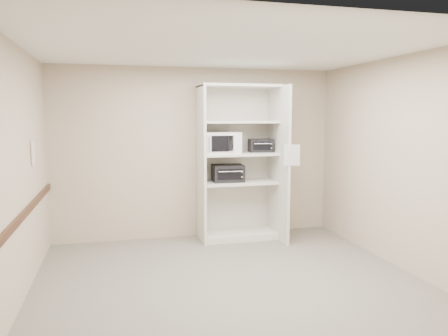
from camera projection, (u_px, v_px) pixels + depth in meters
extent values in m
cube|color=#6D675D|center=(228.00, 279.00, 5.22)|extent=(4.50, 4.00, 0.01)
cube|color=white|center=(228.00, 48.00, 4.90)|extent=(4.50, 4.00, 0.01)
cube|color=tan|center=(196.00, 153.00, 6.98)|extent=(4.50, 0.02, 2.70)
cube|color=tan|center=(299.00, 199.00, 3.13)|extent=(4.50, 0.02, 2.70)
cube|color=tan|center=(18.00, 174.00, 4.51)|extent=(0.02, 4.00, 2.70)
cube|color=tan|center=(397.00, 162.00, 5.61)|extent=(0.02, 4.00, 2.70)
cube|color=silver|center=(201.00, 165.00, 6.70)|extent=(0.04, 0.60, 2.40)
cube|color=silver|center=(278.00, 163.00, 6.85)|extent=(0.04, 0.90, 2.40)
cube|color=silver|center=(234.00, 162.00, 7.14)|extent=(1.24, 0.02, 2.40)
cube|color=silver|center=(238.00, 235.00, 7.00)|extent=(1.16, 0.56, 0.10)
cube|color=silver|center=(238.00, 182.00, 6.90)|extent=(1.16, 0.56, 0.04)
cube|color=silver|center=(239.00, 154.00, 6.85)|extent=(1.16, 0.56, 0.04)
cube|color=silver|center=(239.00, 122.00, 6.79)|extent=(1.16, 0.56, 0.04)
cube|color=silver|center=(239.00, 86.00, 6.72)|extent=(1.24, 0.60, 0.04)
cube|color=white|center=(221.00, 143.00, 6.71)|extent=(0.55, 0.42, 0.33)
cube|color=black|center=(261.00, 145.00, 6.96)|extent=(0.39, 0.31, 0.21)
cube|color=black|center=(228.00, 173.00, 6.83)|extent=(0.50, 0.39, 0.26)
cube|color=white|center=(292.00, 155.00, 6.40)|extent=(0.24, 0.02, 0.30)
cube|color=#361C0F|center=(23.00, 216.00, 4.57)|extent=(0.04, 3.98, 0.08)
cube|color=white|center=(33.00, 153.00, 5.32)|extent=(0.01, 0.21, 0.30)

